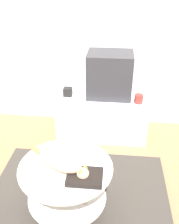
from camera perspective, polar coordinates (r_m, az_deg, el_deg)
name	(u,v)px	position (r m, az deg, el deg)	size (l,w,h in m)	color
ground_plane	(77,207)	(2.44, -2.77, -19.94)	(12.00, 12.00, 0.00)	#93704C
wall_back	(93,19)	(3.14, 0.85, 19.50)	(8.00, 0.05, 2.60)	silver
rug	(77,206)	(2.43, -2.78, -19.79)	(1.62, 1.47, 0.02)	#3D3833
tv_stand	(102,115)	(3.17, 2.74, -0.58)	(1.05, 0.51, 0.52)	white
tv	(110,75)	(2.96, 4.40, 8.07)	(0.50, 0.38, 0.50)	#333338
speaker	(68,92)	(3.03, -4.75, 4.40)	(0.10, 0.10, 0.10)	black
mug	(139,99)	(2.91, 10.66, 2.83)	(0.09, 0.09, 0.10)	#99332D
coffee_table	(66,182)	(2.19, -5.12, -14.94)	(0.74, 0.74, 0.47)	#B2B2B7
dvd_box	(85,177)	(1.96, -1.04, -13.93)	(0.26, 0.20, 0.04)	black
cat	(61,160)	(2.04, -6.23, -10.31)	(0.54, 0.38, 0.13)	beige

